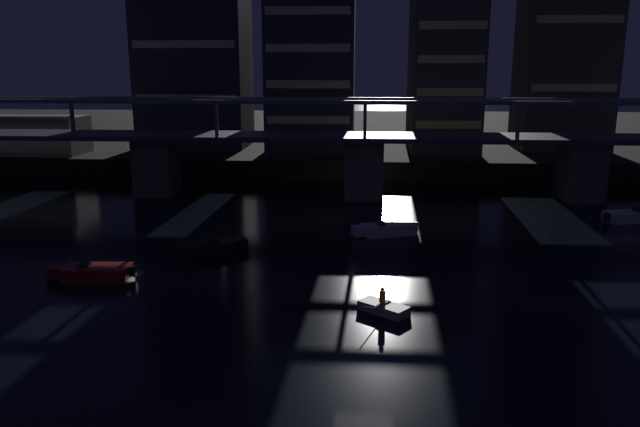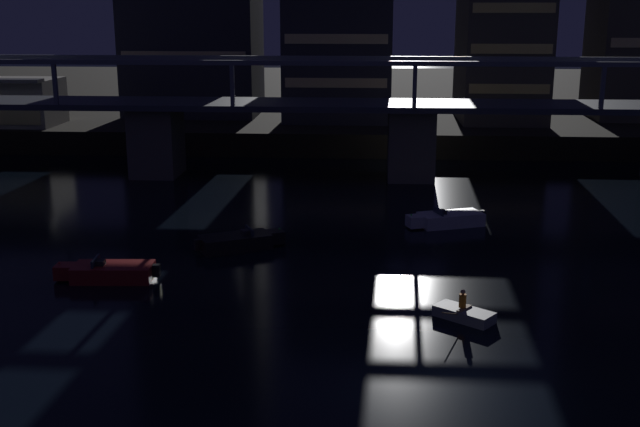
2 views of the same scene
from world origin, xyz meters
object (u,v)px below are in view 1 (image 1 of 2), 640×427
object	(u,v)px
river_bridge	(364,155)
speedboat_mid_left	(209,247)
waterfront_pavilion	(32,135)
speedboat_near_right	(632,216)
tower_west_tall	(311,65)
dinghy_with_paddler	(384,307)
speedboat_mid_center	(93,272)
tower_west_low	(192,18)
tower_central	(444,74)
speedboat_near_center	(386,229)

from	to	relation	value
river_bridge	speedboat_mid_left	xyz separation A→B (m)	(-10.50, -19.64, -3.63)
waterfront_pavilion	speedboat_mid_left	size ratio (longest dim) A/B	2.51
speedboat_near_right	tower_west_tall	bearing A→B (deg)	137.07
river_bridge	speedboat_near_right	size ratio (longest dim) A/B	16.99
river_bridge	dinghy_with_paddler	bearing A→B (deg)	-88.07
speedboat_mid_center	dinghy_with_paddler	xyz separation A→B (m)	(17.08, -4.04, -0.14)
tower_west_tall	speedboat_mid_left	size ratio (longest dim) A/B	4.24
river_bridge	tower_west_tall	xyz separation A→B (m)	(-6.55, 18.00, 8.47)
tower_west_low	tower_central	xyz separation A→B (m)	(31.37, -2.13, -6.78)
tower_west_low	speedboat_near_center	size ratio (longest dim) A/B	6.35
speedboat_mid_left	speedboat_mid_center	size ratio (longest dim) A/B	0.95
tower_west_low	speedboat_mid_center	bearing A→B (deg)	-83.01
waterfront_pavilion	speedboat_near_center	bearing A→B (deg)	-32.38
waterfront_pavilion	river_bridge	bearing A→B (deg)	-16.88
tower_west_low	tower_west_tall	size ratio (longest dim) A/B	1.55
dinghy_with_paddler	speedboat_near_right	bearing A→B (deg)	45.04
tower_west_tall	tower_central	size ratio (longest dim) A/B	1.11
tower_west_low	speedboat_near_center	xyz separation A→B (m)	(23.43, -34.97, -17.84)
waterfront_pavilion	dinghy_with_paddler	xyz separation A→B (m)	(40.25, -41.29, -4.16)
tower_central	speedboat_mid_center	bearing A→B (deg)	-120.22
tower_west_tall	speedboat_mid_center	xyz separation A→B (m)	(-9.55, -43.34, -12.10)
speedboat_near_right	dinghy_with_paddler	size ratio (longest dim) A/B	1.89
speedboat_mid_center	dinghy_with_paddler	world-z (taller)	dinghy_with_paddler
tower_west_low	speedboat_mid_left	xyz separation A→B (m)	(11.26, -40.56, -17.84)
tower_central	speedboat_near_center	world-z (taller)	tower_central
tower_west_low	speedboat_mid_center	xyz separation A→B (m)	(5.67, -46.26, -17.84)
tower_west_tall	dinghy_with_paddler	distance (m)	49.51
speedboat_mid_center	river_bridge	bearing A→B (deg)	57.57
speedboat_near_right	dinghy_with_paddler	bearing A→B (deg)	-134.96
tower_west_low	waterfront_pavilion	xyz separation A→B (m)	(-17.50, -9.01, -13.82)
waterfront_pavilion	tower_central	bearing A→B (deg)	8.01
river_bridge	tower_central	bearing A→B (deg)	62.92
tower_west_tall	speedboat_mid_center	size ratio (longest dim) A/B	4.01
river_bridge	tower_west_tall	size ratio (longest dim) A/B	4.18
speedboat_near_center	speedboat_mid_center	bearing A→B (deg)	-147.56
tower_west_tall	waterfront_pavilion	xyz separation A→B (m)	(-32.72, -6.09, -8.08)
tower_central	speedboat_near_center	bearing A→B (deg)	-103.59
speedboat_near_right	speedboat_mid_center	distance (m)	41.57
river_bridge	speedboat_mid_left	size ratio (longest dim) A/B	17.71
speedboat_near_right	speedboat_mid_center	world-z (taller)	same
tower_west_tall	speedboat_near_right	bearing A→B (deg)	-42.93
speedboat_near_center	speedboat_mid_center	xyz separation A→B (m)	(-17.76, -11.29, 0.00)
speedboat_mid_left	dinghy_with_paddler	size ratio (longest dim) A/B	1.81
tower_west_tall	speedboat_near_center	world-z (taller)	tower_west_tall
speedboat_mid_center	speedboat_near_center	bearing A→B (deg)	32.44
tower_central	speedboat_mid_center	world-z (taller)	tower_central
tower_west_tall	speedboat_near_right	world-z (taller)	tower_west_tall
tower_central	speedboat_mid_left	world-z (taller)	tower_central
tower_west_low	speedboat_mid_left	distance (m)	45.72
waterfront_pavilion	speedboat_near_right	bearing A→B (deg)	-18.42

